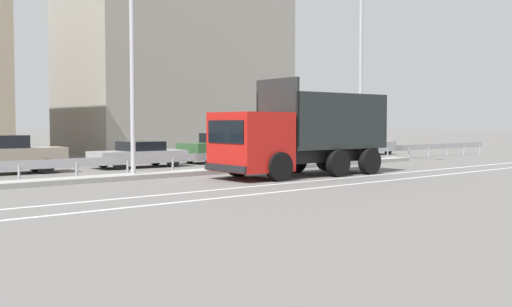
{
  "coord_description": "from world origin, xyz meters",
  "views": [
    {
      "loc": [
        -14.57,
        -18.05,
        2.05
      ],
      "look_at": [
        1.2,
        -0.05,
        0.84
      ],
      "focal_mm": 42.0,
      "sensor_mm": 36.0,
      "label": 1
    }
  ],
  "objects": [
    {
      "name": "parked_car_6",
      "position": [
        16.31,
        6.5,
        0.69
      ],
      "size": [
        4.6,
        2.1,
        1.36
      ],
      "rotation": [
        0.0,
        0.0,
        1.6
      ],
      "color": "#A3A3A8",
      "rests_on": "ground_plane"
    },
    {
      "name": "lane_strip_0",
      "position": [
        2.26,
        -3.43,
        0.0
      ],
      "size": [
        48.28,
        0.16,
        0.01
      ],
      "primitive_type": "cube",
      "color": "silver",
      "rests_on": "ground_plane"
    },
    {
      "name": "street_lamp_1",
      "position": [
        -3.41,
        1.4,
        4.64
      ],
      "size": [
        0.71,
        2.46,
        8.26
      ],
      "color": "#ADADB2",
      "rests_on": "ground_plane"
    },
    {
      "name": "background_building_1",
      "position": [
        11.07,
        20.26,
        6.51
      ],
      "size": [
        16.45,
        8.77,
        13.02
      ],
      "primitive_type": "cube",
      "color": "gray",
      "rests_on": "ground_plane"
    },
    {
      "name": "street_lamp_2",
      "position": [
        9.47,
        1.15,
        5.22
      ],
      "size": [
        0.7,
        2.45,
        9.4
      ],
      "color": "#ADADB2",
      "rests_on": "ground_plane"
    },
    {
      "name": "dump_truck",
      "position": [
        1.31,
        -1.58,
        1.31
      ],
      "size": [
        7.57,
        3.09,
        3.74
      ],
      "rotation": [
        0.0,
        0.0,
        1.52
      ],
      "color": "red",
      "rests_on": "ground_plane"
    },
    {
      "name": "parked_car_3",
      "position": [
        -0.36,
        6.44,
        0.64
      ],
      "size": [
        4.45,
        2.06,
        1.22
      ],
      "rotation": [
        0.0,
        0.0,
        1.52
      ],
      "color": "#A3A3A8",
      "rests_on": "ground_plane"
    },
    {
      "name": "parked_car_5",
      "position": [
        11.07,
        7.11,
        0.78
      ],
      "size": [
        4.06,
        2.03,
        1.54
      ],
      "rotation": [
        0.0,
        0.0,
        -1.52
      ],
      "color": "black",
      "rests_on": "ground_plane"
    },
    {
      "name": "median_guardrail",
      "position": [
        0.0,
        2.58,
        0.57
      ],
      "size": [
        48.28,
        0.09,
        0.78
      ],
      "color": "#9EA0A5",
      "rests_on": "ground_plane"
    },
    {
      "name": "lane_strip_1",
      "position": [
        2.26,
        -5.1,
        0.0
      ],
      "size": [
        48.28,
        0.16,
        0.01
      ],
      "primitive_type": "cube",
      "color": "silver",
      "rests_on": "ground_plane"
    },
    {
      "name": "median_island",
      "position": [
        0.0,
        1.53,
        0.09
      ],
      "size": [
        26.55,
        1.1,
        0.18
      ],
      "primitive_type": "cube",
      "color": "gray",
      "rests_on": "ground_plane"
    },
    {
      "name": "parked_car_4",
      "position": [
        4.8,
        6.9,
        0.78
      ],
      "size": [
        4.67,
        2.13,
        1.54
      ],
      "rotation": [
        0.0,
        0.0,
        1.66
      ],
      "color": "#335B33",
      "rests_on": "ground_plane"
    },
    {
      "name": "ground_plane",
      "position": [
        0.0,
        0.0,
        0.0
      ],
      "size": [
        320.0,
        320.0,
        0.0
      ],
      "primitive_type": "plane",
      "color": "#605E5B"
    },
    {
      "name": "median_road_sign",
      "position": [
        7.12,
        1.53,
        1.39
      ],
      "size": [
        0.86,
        0.16,
        2.54
      ],
      "color": "white",
      "rests_on": "ground_plane"
    },
    {
      "name": "parked_car_2",
      "position": [
        -6.42,
        6.71,
        0.79
      ],
      "size": [
        4.82,
        2.09,
        1.58
      ],
      "rotation": [
        0.0,
        0.0,
        -1.65
      ],
      "color": "gray",
      "rests_on": "ground_plane"
    }
  ]
}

